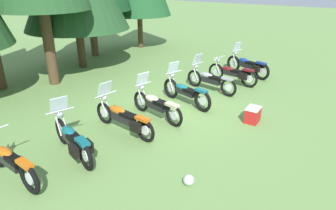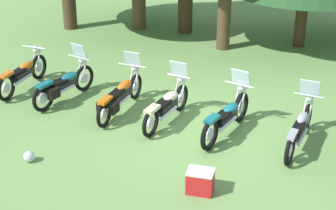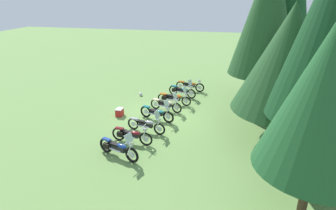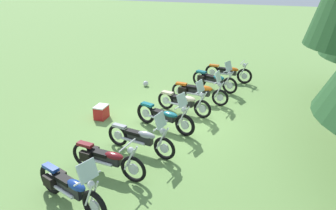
{
  "view_description": "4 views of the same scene",
  "coord_description": "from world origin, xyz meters",
  "px_view_note": "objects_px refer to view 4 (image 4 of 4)",
  "views": [
    {
      "loc": [
        -7.82,
        -4.83,
        4.13
      ],
      "look_at": [
        -0.83,
        -0.34,
        0.54
      ],
      "focal_mm": 32.32,
      "sensor_mm": 36.0,
      "label": 1
    },
    {
      "loc": [
        2.19,
        -11.22,
        6.15
      ],
      "look_at": [
        -0.76,
        -0.04,
        0.53
      ],
      "focal_mm": 59.14,
      "sensor_mm": 36.0,
      "label": 2
    },
    {
      "loc": [
        15.36,
        3.89,
        7.08
      ],
      "look_at": [
        -0.5,
        0.29,
        0.55
      ],
      "focal_mm": 30.23,
      "sensor_mm": 36.0,
      "label": 3
    },
    {
      "loc": [
        10.11,
        3.22,
        4.97
      ],
      "look_at": [
        0.41,
        -0.09,
        0.78
      ],
      "focal_mm": 36.4,
      "sensor_mm": 36.0,
      "label": 4
    }
  ],
  "objects_px": {
    "picnic_cooler": "(101,112)",
    "dropped_helmet": "(146,84)",
    "motorcycle_6": "(106,158)",
    "motorcycle_7": "(70,188)",
    "motorcycle_5": "(141,138)",
    "motorcycle_4": "(165,116)",
    "motorcycle_0": "(229,72)",
    "motorcycle_1": "(214,79)",
    "motorcycle_2": "(199,91)",
    "motorcycle_3": "(184,101)"
  },
  "relations": [
    {
      "from": "picnic_cooler",
      "to": "dropped_helmet",
      "type": "xyz_separation_m",
      "value": [
        -3.69,
        0.16,
        -0.11
      ]
    },
    {
      "from": "motorcycle_6",
      "to": "motorcycle_7",
      "type": "bearing_deg",
      "value": -88.31
    },
    {
      "from": "motorcycle_5",
      "to": "motorcycle_4",
      "type": "bearing_deg",
      "value": 95.43
    },
    {
      "from": "motorcycle_0",
      "to": "motorcycle_1",
      "type": "relative_size",
      "value": 1.05
    },
    {
      "from": "motorcycle_4",
      "to": "dropped_helmet",
      "type": "xyz_separation_m",
      "value": [
        -3.79,
        -2.25,
        -0.34
      ]
    },
    {
      "from": "motorcycle_6",
      "to": "picnic_cooler",
      "type": "bearing_deg",
      "value": 128.28
    },
    {
      "from": "motorcycle_4",
      "to": "dropped_helmet",
      "type": "height_order",
      "value": "motorcycle_4"
    },
    {
      "from": "motorcycle_6",
      "to": "motorcycle_7",
      "type": "height_order",
      "value": "motorcycle_7"
    },
    {
      "from": "motorcycle_7",
      "to": "motorcycle_5",
      "type": "bearing_deg",
      "value": 97.94
    },
    {
      "from": "picnic_cooler",
      "to": "dropped_helmet",
      "type": "distance_m",
      "value": 3.69
    },
    {
      "from": "motorcycle_0",
      "to": "dropped_helmet",
      "type": "xyz_separation_m",
      "value": [
        1.88,
        -3.35,
        -0.32
      ]
    },
    {
      "from": "motorcycle_4",
      "to": "motorcycle_7",
      "type": "bearing_deg",
      "value": -82.36
    },
    {
      "from": "motorcycle_1",
      "to": "motorcycle_7",
      "type": "xyz_separation_m",
      "value": [
        8.62,
        -1.4,
        0.01
      ]
    },
    {
      "from": "motorcycle_1",
      "to": "dropped_helmet",
      "type": "distance_m",
      "value": 3.01
    },
    {
      "from": "motorcycle_2",
      "to": "motorcycle_4",
      "type": "xyz_separation_m",
      "value": [
        2.71,
        -0.44,
        -0.0
      ]
    },
    {
      "from": "motorcycle_2",
      "to": "motorcycle_0",
      "type": "bearing_deg",
      "value": 84.92
    },
    {
      "from": "motorcycle_1",
      "to": "motorcycle_7",
      "type": "bearing_deg",
      "value": -79.93
    },
    {
      "from": "motorcycle_7",
      "to": "picnic_cooler",
      "type": "height_order",
      "value": "motorcycle_7"
    },
    {
      "from": "motorcycle_7",
      "to": "dropped_helmet",
      "type": "relative_size",
      "value": 9.07
    },
    {
      "from": "dropped_helmet",
      "to": "motorcycle_1",
      "type": "bearing_deg",
      "value": 100.16
    },
    {
      "from": "motorcycle_4",
      "to": "motorcycle_0",
      "type": "bearing_deg",
      "value": 95.95
    },
    {
      "from": "motorcycle_3",
      "to": "motorcycle_4",
      "type": "xyz_separation_m",
      "value": [
        1.45,
        -0.22,
        -0.01
      ]
    },
    {
      "from": "motorcycle_3",
      "to": "dropped_helmet",
      "type": "xyz_separation_m",
      "value": [
        -2.34,
        -2.47,
        -0.34
      ]
    },
    {
      "from": "motorcycle_0",
      "to": "motorcycle_5",
      "type": "relative_size",
      "value": 0.99
    },
    {
      "from": "motorcycle_4",
      "to": "picnic_cooler",
      "type": "height_order",
      "value": "motorcycle_4"
    },
    {
      "from": "motorcycle_4",
      "to": "motorcycle_7",
      "type": "relative_size",
      "value": 1.01
    },
    {
      "from": "motorcycle_6",
      "to": "picnic_cooler",
      "type": "height_order",
      "value": "motorcycle_6"
    },
    {
      "from": "motorcycle_0",
      "to": "motorcycle_2",
      "type": "distance_m",
      "value": 3.04
    },
    {
      "from": "picnic_cooler",
      "to": "motorcycle_5",
      "type": "bearing_deg",
      "value": 52.45
    },
    {
      "from": "motorcycle_2",
      "to": "motorcycle_7",
      "type": "bearing_deg",
      "value": -91.64
    },
    {
      "from": "motorcycle_2",
      "to": "motorcycle_6",
      "type": "xyz_separation_m",
      "value": [
        5.62,
        -1.01,
        -0.02
      ]
    },
    {
      "from": "motorcycle_5",
      "to": "motorcycle_7",
      "type": "bearing_deg",
      "value": -91.26
    },
    {
      "from": "motorcycle_1",
      "to": "motorcycle_2",
      "type": "height_order",
      "value": "motorcycle_1"
    },
    {
      "from": "picnic_cooler",
      "to": "motorcycle_7",
      "type": "bearing_deg",
      "value": 21.11
    },
    {
      "from": "motorcycle_0",
      "to": "motorcycle_7",
      "type": "distance_m",
      "value": 10.14
    },
    {
      "from": "motorcycle_6",
      "to": "picnic_cooler",
      "type": "xyz_separation_m",
      "value": [
        -3.02,
        -1.83,
        -0.21
      ]
    },
    {
      "from": "motorcycle_0",
      "to": "motorcycle_3",
      "type": "xyz_separation_m",
      "value": [
        4.22,
        -0.89,
        0.02
      ]
    },
    {
      "from": "picnic_cooler",
      "to": "dropped_helmet",
      "type": "relative_size",
      "value": 2.1
    },
    {
      "from": "motorcycle_5",
      "to": "motorcycle_7",
      "type": "height_order",
      "value": "motorcycle_7"
    },
    {
      "from": "motorcycle_7",
      "to": "motorcycle_2",
      "type": "bearing_deg",
      "value": 100.52
    },
    {
      "from": "motorcycle_5",
      "to": "dropped_helmet",
      "type": "relative_size",
      "value": 9.17
    },
    {
      "from": "motorcycle_1",
      "to": "motorcycle_7",
      "type": "distance_m",
      "value": 8.73
    },
    {
      "from": "motorcycle_1",
      "to": "motorcycle_6",
      "type": "relative_size",
      "value": 0.95
    },
    {
      "from": "motorcycle_1",
      "to": "motorcycle_5",
      "type": "bearing_deg",
      "value": -78.74
    },
    {
      "from": "motorcycle_6",
      "to": "dropped_helmet",
      "type": "distance_m",
      "value": 6.92
    },
    {
      "from": "motorcycle_2",
      "to": "motorcycle_3",
      "type": "xyz_separation_m",
      "value": [
        1.25,
        -0.22,
        0.0
      ]
    },
    {
      "from": "motorcycle_5",
      "to": "motorcycle_6",
      "type": "height_order",
      "value": "motorcycle_5"
    },
    {
      "from": "motorcycle_6",
      "to": "dropped_helmet",
      "type": "relative_size",
      "value": 9.1
    },
    {
      "from": "motorcycle_4",
      "to": "motorcycle_5",
      "type": "distance_m",
      "value": 1.64
    },
    {
      "from": "motorcycle_4",
      "to": "motorcycle_7",
      "type": "height_order",
      "value": "motorcycle_7"
    }
  ]
}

